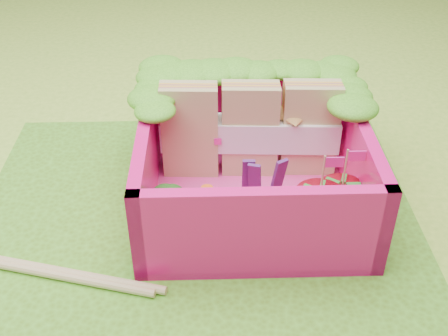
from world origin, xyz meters
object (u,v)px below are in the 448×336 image
broccoli (170,204)px  strawberry_right (340,203)px  sandwich_stack (251,130)px  bento_box (252,164)px  strawberry_left (318,212)px

broccoli → strawberry_right: bearing=2.5°
sandwich_stack → broccoli: size_ratio=3.43×
bento_box → sandwich_stack: (0.01, 0.26, 0.07)m
strawberry_left → strawberry_right: 0.17m
bento_box → strawberry_right: (0.48, -0.26, -0.09)m
strawberry_left → strawberry_right: bearing=33.3°
strawberry_left → strawberry_right: strawberry_left is taller
bento_box → strawberry_left: size_ratio=2.53×
broccoli → strawberry_left: 0.81m
bento_box → strawberry_left: strawberry_left is taller
bento_box → strawberry_left: (0.34, -0.35, -0.08)m
bento_box → broccoli: (-0.47, -0.30, -0.05)m
strawberry_right → broccoli: bearing=-177.5°
sandwich_stack → strawberry_right: sandwich_stack is taller
bento_box → strawberry_right: bento_box is taller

